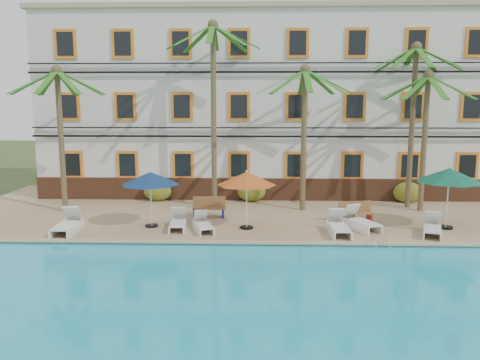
{
  "coord_description": "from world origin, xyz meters",
  "views": [
    {
      "loc": [
        -0.66,
        -17.76,
        5.42
      ],
      "look_at": [
        -1.32,
        3.0,
        2.0
      ],
      "focal_mm": 35.0,
      "sensor_mm": 36.0,
      "label": 1
    }
  ],
  "objects_px": {
    "palm_c": "(304,116)",
    "bench_left": "(209,207)",
    "palm_d": "(413,103)",
    "lounger_c": "(203,225)",
    "lounger_b": "(178,222)",
    "pool_ladder": "(380,245)",
    "bench_right": "(355,212)",
    "lounger_d": "(338,226)",
    "palm_b": "(213,91)",
    "lounger_e": "(360,221)",
    "umbrella_red": "(247,179)",
    "lounger_f": "(432,228)",
    "palm_a": "(60,117)",
    "umbrella_blue": "(150,179)",
    "lounger_a": "(67,225)",
    "umbrella_green": "(449,175)",
    "palm_e": "(426,120)"
  },
  "relations": [
    {
      "from": "umbrella_red",
      "to": "lounger_b",
      "type": "height_order",
      "value": "umbrella_red"
    },
    {
      "from": "umbrella_blue",
      "to": "umbrella_red",
      "type": "bearing_deg",
      "value": -2.23
    },
    {
      "from": "palm_c",
      "to": "umbrella_blue",
      "type": "height_order",
      "value": "palm_c"
    },
    {
      "from": "umbrella_blue",
      "to": "bench_right",
      "type": "height_order",
      "value": "umbrella_blue"
    },
    {
      "from": "umbrella_blue",
      "to": "bench_right",
      "type": "relative_size",
      "value": 1.54
    },
    {
      "from": "palm_b",
      "to": "lounger_e",
      "type": "distance_m",
      "value": 9.22
    },
    {
      "from": "palm_a",
      "to": "lounger_c",
      "type": "relative_size",
      "value": 3.85
    },
    {
      "from": "lounger_e",
      "to": "bench_right",
      "type": "bearing_deg",
      "value": 89.48
    },
    {
      "from": "lounger_d",
      "to": "palm_d",
      "type": "bearing_deg",
      "value": 49.3
    },
    {
      "from": "lounger_a",
      "to": "palm_c",
      "type": "bearing_deg",
      "value": 23.8
    },
    {
      "from": "lounger_d",
      "to": "lounger_e",
      "type": "xyz_separation_m",
      "value": [
        1.03,
        0.82,
        0.0
      ]
    },
    {
      "from": "palm_b",
      "to": "palm_d",
      "type": "height_order",
      "value": "palm_b"
    },
    {
      "from": "bench_right",
      "to": "pool_ladder",
      "type": "distance_m",
      "value": 3.36
    },
    {
      "from": "palm_a",
      "to": "bench_left",
      "type": "height_order",
      "value": "palm_a"
    },
    {
      "from": "lounger_f",
      "to": "bench_right",
      "type": "bearing_deg",
      "value": 144.81
    },
    {
      "from": "palm_b",
      "to": "pool_ladder",
      "type": "distance_m",
      "value": 10.71
    },
    {
      "from": "umbrella_blue",
      "to": "pool_ladder",
      "type": "xyz_separation_m",
      "value": [
        9.01,
        -2.35,
        -2.06
      ]
    },
    {
      "from": "palm_a",
      "to": "lounger_b",
      "type": "height_order",
      "value": "palm_a"
    },
    {
      "from": "palm_c",
      "to": "pool_ladder",
      "type": "relative_size",
      "value": 9.38
    },
    {
      "from": "palm_c",
      "to": "pool_ladder",
      "type": "distance_m",
      "value": 7.67
    },
    {
      "from": "palm_d",
      "to": "lounger_f",
      "type": "xyz_separation_m",
      "value": [
        -0.65,
        -5.1,
        -4.91
      ]
    },
    {
      "from": "palm_c",
      "to": "bench_right",
      "type": "height_order",
      "value": "palm_c"
    },
    {
      "from": "palm_e",
      "to": "lounger_c",
      "type": "xyz_separation_m",
      "value": [
        -10.18,
        -4.06,
        -4.13
      ]
    },
    {
      "from": "palm_c",
      "to": "bench_left",
      "type": "height_order",
      "value": "palm_c"
    },
    {
      "from": "palm_c",
      "to": "lounger_d",
      "type": "relative_size",
      "value": 3.47
    },
    {
      "from": "bench_left",
      "to": "umbrella_blue",
      "type": "bearing_deg",
      "value": -141.52
    },
    {
      "from": "palm_e",
      "to": "lounger_e",
      "type": "height_order",
      "value": "palm_e"
    },
    {
      "from": "umbrella_blue",
      "to": "lounger_a",
      "type": "relative_size",
      "value": 1.15
    },
    {
      "from": "palm_e",
      "to": "bench_right",
      "type": "xyz_separation_m",
      "value": [
        -3.68,
        -2.46,
        -3.92
      ]
    },
    {
      "from": "umbrella_blue",
      "to": "pool_ladder",
      "type": "bearing_deg",
      "value": -14.6
    },
    {
      "from": "palm_d",
      "to": "lounger_d",
      "type": "bearing_deg",
      "value": -130.7
    },
    {
      "from": "palm_d",
      "to": "lounger_c",
      "type": "bearing_deg",
      "value": -153.81
    },
    {
      "from": "lounger_a",
      "to": "bench_left",
      "type": "distance_m",
      "value": 6.14
    },
    {
      "from": "lounger_f",
      "to": "pool_ladder",
      "type": "height_order",
      "value": "lounger_f"
    },
    {
      "from": "lounger_d",
      "to": "lounger_e",
      "type": "distance_m",
      "value": 1.32
    },
    {
      "from": "umbrella_red",
      "to": "lounger_b",
      "type": "distance_m",
      "value": 3.39
    },
    {
      "from": "palm_b",
      "to": "lounger_e",
      "type": "bearing_deg",
      "value": -30.68
    },
    {
      "from": "palm_a",
      "to": "lounger_c",
      "type": "height_order",
      "value": "palm_a"
    },
    {
      "from": "lounger_a",
      "to": "bench_right",
      "type": "height_order",
      "value": "lounger_a"
    },
    {
      "from": "umbrella_green",
      "to": "lounger_f",
      "type": "bearing_deg",
      "value": -132.55
    },
    {
      "from": "lounger_b",
      "to": "bench_right",
      "type": "bearing_deg",
      "value": 9.65
    },
    {
      "from": "bench_right",
      "to": "umbrella_green",
      "type": "bearing_deg",
      "value": -13.36
    },
    {
      "from": "bench_right",
      "to": "lounger_d",
      "type": "bearing_deg",
      "value": -119.51
    },
    {
      "from": "lounger_b",
      "to": "lounger_c",
      "type": "distance_m",
      "value": 1.13
    },
    {
      "from": "palm_b",
      "to": "umbrella_blue",
      "type": "relative_size",
      "value": 3.75
    },
    {
      "from": "pool_ladder",
      "to": "lounger_f",
      "type": "bearing_deg",
      "value": 30.99
    },
    {
      "from": "lounger_b",
      "to": "pool_ladder",
      "type": "relative_size",
      "value": 2.44
    },
    {
      "from": "lounger_d",
      "to": "lounger_a",
      "type": "bearing_deg",
      "value": -179.35
    },
    {
      "from": "palm_b",
      "to": "palm_d",
      "type": "xyz_separation_m",
      "value": [
        9.72,
        0.45,
        -0.56
      ]
    },
    {
      "from": "palm_b",
      "to": "pool_ladder",
      "type": "xyz_separation_m",
      "value": [
        6.66,
        -6.09,
        -5.76
      ]
    }
  ]
}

